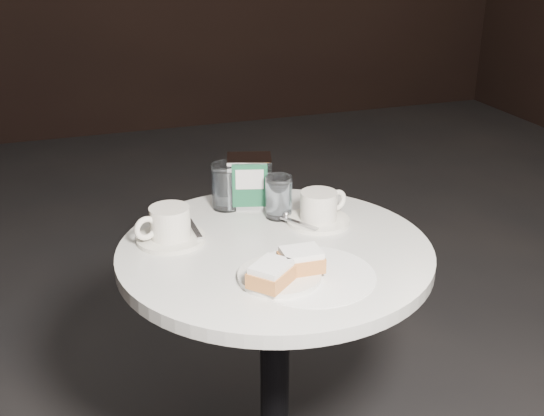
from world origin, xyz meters
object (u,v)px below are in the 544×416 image
(cafe_table, at_px, (275,323))
(water_glass_right, at_px, (279,198))
(beignet_plate, at_px, (283,271))
(coffee_cup_right, at_px, (319,209))
(water_glass_left, at_px, (226,187))
(napkin_dispenser, at_px, (249,181))
(coffee_cup_left, at_px, (170,227))

(cafe_table, bearing_deg, water_glass_right, 67.62)
(beignet_plate, distance_m, coffee_cup_right, 0.30)
(coffee_cup_right, bearing_deg, water_glass_left, 122.84)
(coffee_cup_right, xyz_separation_m, napkin_dispenser, (-0.12, 0.16, 0.03))
(beignet_plate, distance_m, water_glass_right, 0.32)
(beignet_plate, height_order, coffee_cup_right, coffee_cup_right)
(napkin_dispenser, bearing_deg, cafe_table, -77.89)
(coffee_cup_right, bearing_deg, beignet_plate, -142.62)
(coffee_cup_left, relative_size, water_glass_left, 1.67)
(water_glass_left, bearing_deg, napkin_dispenser, -1.38)
(beignet_plate, height_order, napkin_dispenser, napkin_dispenser)
(cafe_table, relative_size, coffee_cup_right, 4.01)
(coffee_cup_left, distance_m, coffee_cup_right, 0.36)
(coffee_cup_left, bearing_deg, beignet_plate, -70.95)
(beignet_plate, bearing_deg, coffee_cup_right, 53.57)
(cafe_table, height_order, coffee_cup_right, coffee_cup_right)
(coffee_cup_right, xyz_separation_m, water_glass_right, (-0.08, 0.06, 0.02))
(coffee_cup_left, height_order, napkin_dispenser, napkin_dispenser)
(beignet_plate, bearing_deg, napkin_dispenser, 82.47)
(cafe_table, bearing_deg, coffee_cup_left, 153.84)
(coffee_cup_right, relative_size, water_glass_left, 1.61)
(beignet_plate, distance_m, napkin_dispenser, 0.40)
(coffee_cup_right, height_order, napkin_dispenser, napkin_dispenser)
(cafe_table, bearing_deg, coffee_cup_right, 32.08)
(water_glass_left, bearing_deg, water_glass_right, -42.64)
(cafe_table, xyz_separation_m, water_glass_left, (-0.04, 0.25, 0.25))
(beignet_plate, height_order, water_glass_right, water_glass_right)
(water_glass_right, xyz_separation_m, napkin_dispenser, (-0.04, 0.10, 0.01))
(beignet_plate, height_order, coffee_cup_left, coffee_cup_left)
(beignet_plate, bearing_deg, water_glass_left, 91.19)
(cafe_table, xyz_separation_m, water_glass_right, (0.06, 0.15, 0.25))
(beignet_plate, relative_size, coffee_cup_right, 1.20)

